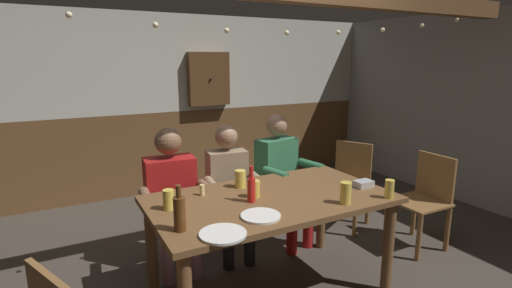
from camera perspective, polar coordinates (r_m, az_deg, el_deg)
name	(u,v)px	position (r m, az deg, el deg)	size (l,w,h in m)	color
back_wall_upper	(164,63)	(5.18, -13.50, 11.53)	(6.16, 0.12, 1.24)	beige
back_wall_wainscot	(168,151)	(5.32, -12.87, -1.00)	(6.16, 0.12, 1.07)	brown
dining_table	(271,210)	(2.85, 2.21, -9.77)	(1.73, 0.97, 0.77)	brown
person_0	(172,192)	(3.29, -12.34, -6.91)	(0.57, 0.56, 1.20)	#AD1919
person_1	(230,185)	(3.44, -3.94, -6.15)	(0.52, 0.54, 1.18)	#997F60
person_2	(281,174)	(3.68, 3.77, -4.44)	(0.57, 0.56, 1.24)	#33724C
chair_empty_near_right	(348,181)	(4.23, 13.51, -5.38)	(0.59, 0.59, 0.88)	brown
chair_empty_far_end	(425,198)	(3.96, 23.71, -7.34)	(0.44, 0.44, 0.88)	brown
table_candle	(202,190)	(2.85, -7.99, -6.77)	(0.04, 0.04, 0.08)	#F9E08C
condiment_caddy	(363,184)	(3.12, 15.63, -5.69)	(0.14, 0.10, 0.05)	#B2B7BC
plate_0	(223,234)	(2.24, -4.94, -13.13)	(0.27, 0.27, 0.01)	white
plate_1	(261,216)	(2.47, 0.69, -10.60)	(0.25, 0.25, 0.01)	white
bottle_0	(180,213)	(2.29, -11.26, -9.94)	(0.07, 0.07, 0.28)	#593314
bottle_1	(251,188)	(2.68, -0.69, -6.57)	(0.06, 0.06, 0.26)	red
pint_glass_0	(240,179)	(2.99, -2.35, -5.19)	(0.08, 0.08, 0.14)	#E5C64C
pint_glass_1	(255,189)	(2.78, -0.21, -6.67)	(0.08, 0.08, 0.12)	#E5C64C
pint_glass_2	(346,193)	(2.73, 13.13, -7.08)	(0.08, 0.08, 0.15)	#E5C64C
pint_glass_3	(169,200)	(2.63, -12.83, -8.04)	(0.07, 0.07, 0.14)	#E5C64C
pint_glass_4	(389,189)	(2.92, 19.15, -6.32)	(0.07, 0.07, 0.14)	#E5C64C
wall_dart_cabinet	(209,79)	(5.24, -7.01, 9.55)	(0.56, 0.15, 0.70)	brown
string_lights	(258,21)	(2.82, 0.30, 17.73)	(4.35, 0.04, 0.21)	#F9EAB2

